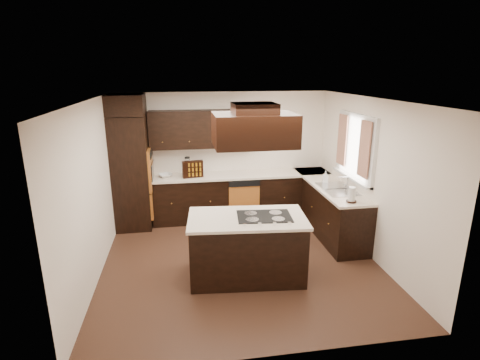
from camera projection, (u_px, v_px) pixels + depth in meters
The scene contains 30 objects.
floor at pixel (240, 261), 5.94m from camera, with size 4.20×4.20×0.02m, color brown.
ceiling at pixel (240, 99), 5.23m from camera, with size 4.20×4.20×0.02m, color white.
wall_back at pixel (223, 155), 7.58m from camera, with size 4.20×0.02×2.50m, color white.
wall_front at pixel (275, 249), 3.58m from camera, with size 4.20×0.02×2.50m, color white.
wall_left at pixel (92, 192), 5.26m from camera, with size 0.02×4.20×2.50m, color white.
wall_right at pixel (372, 179), 5.90m from camera, with size 0.02×4.20×2.50m, color white.
oven_column at pixel (132, 173), 6.98m from camera, with size 0.65×0.75×2.12m, color black.
wall_oven_face at pixel (151, 169), 7.02m from camera, with size 0.05×0.62×0.78m, color #C96F29.
base_cabinets_back at pixel (227, 197), 7.52m from camera, with size 2.93×0.60×0.88m, color black.
base_cabinets_right at pixel (328, 208), 6.94m from camera, with size 0.60×2.40×0.88m, color black.
countertop_back at pixel (227, 176), 7.38m from camera, with size 2.93×0.63×0.04m, color white.
countertop_right at pixel (329, 184), 6.80m from camera, with size 0.63×2.40×0.04m, color white.
upper_cabinets at pixel (202, 129), 7.19m from camera, with size 2.00×0.34×0.72m, color black.
dishwasher_front at pixel (244, 204), 7.30m from camera, with size 0.60×0.05×0.72m, color #C96F29.
window_frame at pixel (356, 147), 6.31m from camera, with size 0.06×1.32×1.12m, color white.
window_pane at pixel (357, 147), 6.31m from camera, with size 0.00×1.20×1.00m, color white.
curtain_left at pixel (364, 149), 5.88m from camera, with size 0.02×0.34×0.90m, color #CAAE96.
curtain_right at pixel (342, 140), 6.68m from camera, with size 0.02×0.34×0.90m, color #CAAE96.
sink_rim at pixel (337, 189), 6.47m from camera, with size 0.52×0.84×0.01m, color silver.
island at pixel (247, 248), 5.37m from camera, with size 1.59×0.87×0.88m, color black.
island_top at pixel (247, 218), 5.24m from camera, with size 1.65×0.93×0.04m, color white.
cooktop at pixel (264, 216), 5.25m from camera, with size 0.75×0.50×0.01m, color black.
range_hood at pixel (254, 130), 4.82m from camera, with size 1.05×0.72×0.42m, color black.
hood_duct at pixel (254, 108), 4.74m from camera, with size 0.55×0.50×0.13m, color black.
blender_base at pixel (188, 174), 7.25m from camera, with size 0.15×0.15×0.10m, color silver.
blender_pitcher at pixel (188, 165), 7.20m from camera, with size 0.13×0.13×0.26m, color silver.
spice_rack at pixel (193, 169), 7.13m from camera, with size 0.39×0.10×0.33m, color black.
mixing_bowl at pixel (165, 175), 7.19m from camera, with size 0.26×0.26×0.06m, color white.
soap_bottle at pixel (325, 177), 6.84m from camera, with size 0.10×0.10×0.21m, color white.
paper_towel at pixel (352, 195), 5.80m from camera, with size 0.11×0.11×0.24m, color white.
Camera 1 is at (-0.85, -5.27, 2.90)m, focal length 28.00 mm.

